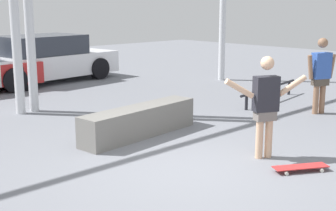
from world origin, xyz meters
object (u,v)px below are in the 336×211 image
Objects in this scene: skateboarder at (266,102)px; skateboard at (301,167)px; grind_box at (140,121)px; parked_car_white at (45,59)px; bystander at (321,73)px; grind_rail at (270,89)px.

skateboard is at bearing -73.07° from skateboarder.
parked_car_white reaches higher than grind_box.
bystander is at bearing 55.88° from skateboard.
grind_box is at bearing -178.06° from grind_rail.
skateboarder is at bearing 110.60° from skateboard.
grind_rail is at bearing 1.94° from grind_box.
skateboard is at bearing -140.47° from grind_rail.
skateboard is (-0.13, -0.73, -0.82)m from skateboarder.
skateboard is 9.79m from parked_car_white.
grind_box is 0.55× the size of parked_car_white.
parked_car_white is (1.87, 6.68, 0.42)m from grind_box.
grind_rail is 0.62× the size of parked_car_white.
skateboard is at bearing -81.18° from grind_box.
skateboarder is 9.04m from parked_car_white.
bystander is (2.11, -8.01, 0.21)m from parked_car_white.
grind_box is 0.89× the size of grind_rail.
parked_car_white reaches higher than grind_rail.
grind_rail is at bearing 60.07° from skateboarder.
skateboard is at bearing -103.97° from parked_car_white.
skateboard is at bearing 47.44° from bystander.
parked_car_white is at bearing 74.39° from grind_box.
skateboarder is at bearing -146.74° from grind_rail.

